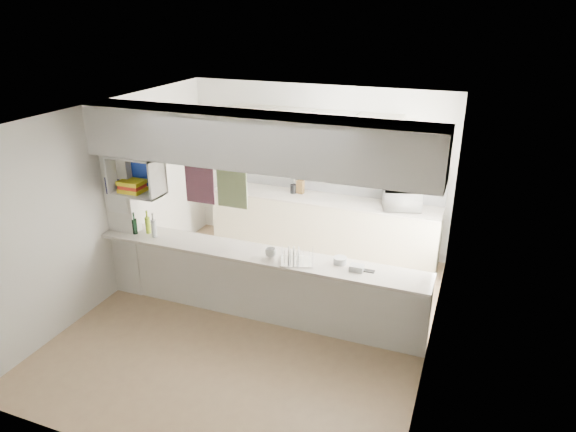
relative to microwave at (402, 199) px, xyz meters
The scene contains 16 objects.
floor 2.73m from the microwave, 123.87° to the right, with size 4.80×4.80×0.00m, color #9F7E5C.
ceiling 2.94m from the microwave, 123.87° to the right, with size 4.80×4.80×0.00m, color white.
wall_back 1.45m from the microwave, 167.35° to the left, with size 4.20×4.20×0.00m, color silver.
wall_left 4.08m from the microwave, 149.21° to the right, with size 4.80×4.80×0.00m, color silver.
wall_right 2.21m from the microwave, 71.45° to the right, with size 4.80×4.80×0.00m, color silver.
servery_partition 2.68m from the microwave, 127.04° to the right, with size 4.20×0.50×2.60m.
cubby_shelf 3.72m from the microwave, 144.09° to the right, with size 0.65×0.35×0.50m.
kitchen_run 1.26m from the microwave, behind, with size 3.60×0.63×2.24m.
microwave is the anchor object (origin of this frame).
bowl 0.19m from the microwave, 47.79° to the left, with size 0.25×0.25×0.06m, color navy.
dish_rack 2.31m from the microwave, 111.65° to the right, with size 0.45×0.39×0.21m.
cup 2.45m from the microwave, 118.74° to the right, with size 0.13×0.13×0.11m, color white.
wine_bottles 3.63m from the microwave, 144.25° to the right, with size 0.37×0.15×0.33m.
plastic_tubs 2.05m from the microwave, 97.83° to the right, with size 0.50×0.23×0.08m.
utensil_jar 1.72m from the microwave, behind, with size 0.10×0.10×0.14m, color black.
knife_block 1.61m from the microwave, behind, with size 0.11×0.08×0.21m, color #523A1C.
Camera 1 is at (2.36, -5.05, 3.69)m, focal length 32.00 mm.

